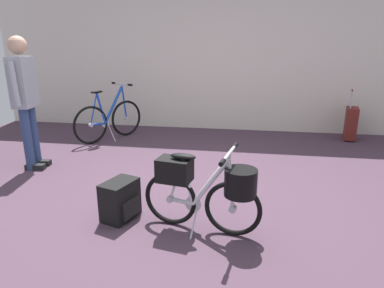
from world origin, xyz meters
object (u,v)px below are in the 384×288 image
Objects in this scene: display_bike_left at (109,119)px; visitor_near_wall at (25,96)px; rolling_suitcase at (351,123)px; folding_bike_foreground at (206,187)px; backpack_on_floor at (121,200)px.

display_bike_left is 0.70× the size of visitor_near_wall.
visitor_near_wall is 1.96× the size of rolling_suitcase.
rolling_suitcase is (2.03, 3.22, -0.11)m from folding_bike_foreground.
display_bike_left is at bearing 126.83° from folding_bike_foreground.
visitor_near_wall reaches higher than display_bike_left.
backpack_on_floor is (-0.78, 0.09, -0.22)m from folding_bike_foreground.
folding_bike_foreground is at bearing -25.93° from visitor_near_wall.
folding_bike_foreground is 0.63× the size of visitor_near_wall.
visitor_near_wall is at bearing 146.12° from backpack_on_floor.
rolling_suitcase is (3.97, 0.64, -0.07)m from display_bike_left.
display_bike_left is at bearing 114.73° from backpack_on_floor.
rolling_suitcase is at bearing 9.12° from display_bike_left.
display_bike_left is at bearing -170.88° from rolling_suitcase.
folding_bike_foreground is 0.82m from backpack_on_floor.
rolling_suitcase reaches higher than folding_bike_foreground.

